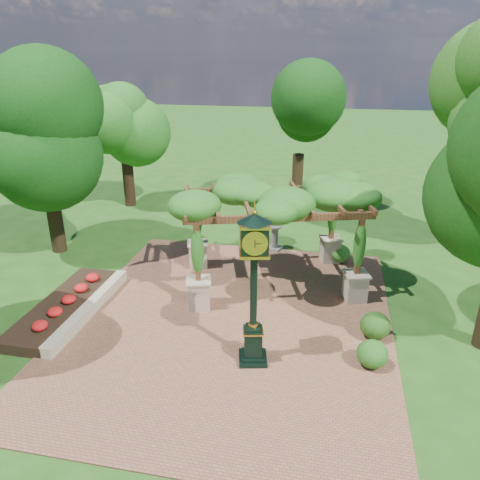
# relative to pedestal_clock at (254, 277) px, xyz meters

# --- Properties ---
(ground) EXTENTS (120.00, 120.00, 0.00)m
(ground) POSITION_rel_pedestal_clock_xyz_m (-1.05, 0.88, -2.63)
(ground) COLOR #1E4714
(ground) RESTS_ON ground
(brick_plaza) EXTENTS (10.00, 12.00, 0.04)m
(brick_plaza) POSITION_rel_pedestal_clock_xyz_m (-1.05, 1.88, -2.61)
(brick_plaza) COLOR brown
(brick_plaza) RESTS_ON ground
(border_wall) EXTENTS (0.35, 5.00, 0.40)m
(border_wall) POSITION_rel_pedestal_clock_xyz_m (-5.65, 1.38, -2.43)
(border_wall) COLOR #C6B793
(border_wall) RESTS_ON ground
(flower_bed) EXTENTS (1.50, 5.00, 0.36)m
(flower_bed) POSITION_rel_pedestal_clock_xyz_m (-6.55, 1.38, -2.45)
(flower_bed) COLOR red
(flower_bed) RESTS_ON ground
(pedestal_clock) EXTENTS (1.03, 1.03, 4.39)m
(pedestal_clock) POSITION_rel_pedestal_clock_xyz_m (0.00, 0.00, 0.00)
(pedestal_clock) COLOR black
(pedestal_clock) RESTS_ON brick_plaza
(pergola) EXTENTS (7.00, 5.43, 3.88)m
(pergola) POSITION_rel_pedestal_clock_xyz_m (-0.17, 4.80, 0.55)
(pergola) COLOR tan
(pergola) RESTS_ON brick_plaza
(sundial) EXTENTS (0.75, 0.75, 1.08)m
(sundial) POSITION_rel_pedestal_clock_xyz_m (-0.45, 7.90, -2.16)
(sundial) COLOR gray
(sundial) RESTS_ON ground
(shrub_front) EXTENTS (0.98, 0.98, 0.76)m
(shrub_front) POSITION_rel_pedestal_clock_xyz_m (3.20, 0.39, -2.21)
(shrub_front) COLOR #235718
(shrub_front) RESTS_ON brick_plaza
(shrub_mid) EXTENTS (1.04, 1.04, 0.81)m
(shrub_mid) POSITION_rel_pedestal_clock_xyz_m (3.36, 1.82, -2.19)
(shrub_mid) COLOR #224A14
(shrub_mid) RESTS_ON brick_plaza
(shrub_back) EXTENTS (0.91, 0.91, 0.74)m
(shrub_back) POSITION_rel_pedestal_clock_xyz_m (2.33, 7.06, -2.22)
(shrub_back) COLOR #2D6A1E
(shrub_back) RESTS_ON brick_plaza
(tree_west_near) EXTENTS (4.12, 4.12, 7.41)m
(tree_west_near) POSITION_rel_pedestal_clock_xyz_m (-9.47, 5.94, 2.46)
(tree_west_near) COLOR black
(tree_west_near) RESTS_ON ground
(tree_west_far) EXTENTS (3.52, 3.52, 6.96)m
(tree_west_far) POSITION_rel_pedestal_clock_xyz_m (-9.08, 12.48, 2.14)
(tree_west_far) COLOR black
(tree_west_far) RESTS_ON ground
(tree_north) EXTENTS (3.76, 3.76, 7.10)m
(tree_north) POSITION_rel_pedestal_clock_xyz_m (-0.11, 14.72, 2.24)
(tree_north) COLOR #342314
(tree_north) RESTS_ON ground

